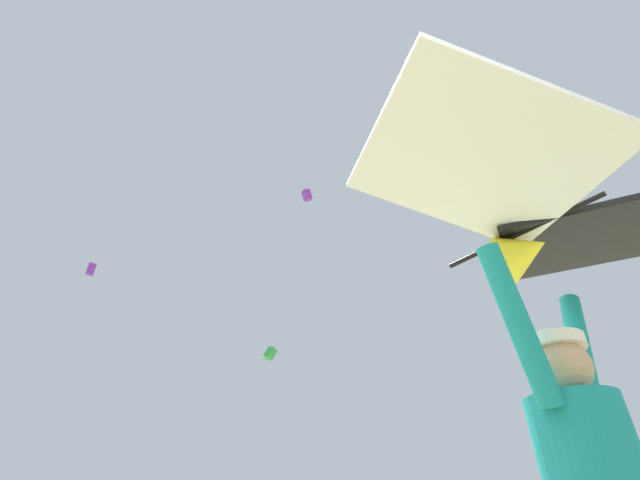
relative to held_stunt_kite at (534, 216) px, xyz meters
The scene contains 4 objects.
held_stunt_kite is the anchor object (origin of this frame).
distant_kite_green_overhead_distant 28.31m from the held_stunt_kite, 72.80° to the left, with size 0.92×0.69×0.98m.
distant_kite_purple_mid_right 38.60m from the held_stunt_kite, 97.38° to the left, with size 0.63×0.75×0.98m.
distant_kite_purple_mid_left 28.58m from the held_stunt_kite, 68.68° to the left, with size 0.70×0.56×0.90m.
Camera 1 is at (-1.34, -1.48, 0.92)m, focal length 25.00 mm.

